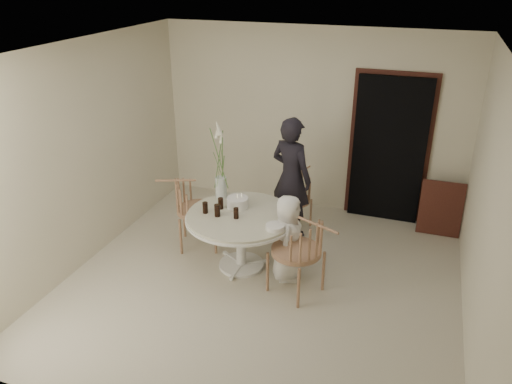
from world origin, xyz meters
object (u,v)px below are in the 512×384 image
(boy, at_px, (288,238))
(chair_right, at_px, (306,247))
(girl, at_px, (291,178))
(table, at_px, (241,223))
(flower_vase, at_px, (220,171))
(birthday_cake, at_px, (238,202))
(chair_left, at_px, (187,203))
(chair_far, at_px, (298,191))

(boy, bearing_deg, chair_right, -144.02)
(girl, bearing_deg, chair_right, 133.76)
(table, distance_m, flower_vase, 0.73)
(girl, relative_size, birthday_cake, 6.36)
(chair_right, distance_m, chair_left, 1.83)
(table, relative_size, chair_right, 1.35)
(table, height_order, birthday_cake, birthday_cake)
(birthday_cake, bearing_deg, flower_vase, 146.47)
(girl, distance_m, flower_vase, 1.02)
(chair_left, bearing_deg, flower_vase, -96.14)
(table, xyz_separation_m, birthday_cake, (-0.11, 0.17, 0.18))
(chair_left, bearing_deg, chair_far, -70.54)
(chair_right, xyz_separation_m, boy, (-0.29, 0.28, -0.10))
(chair_left, bearing_deg, table, -127.89)
(chair_right, distance_m, girl, 1.47)
(chair_left, bearing_deg, boy, -122.53)
(girl, bearing_deg, chair_left, 54.56)
(chair_left, relative_size, girl, 0.58)
(boy, bearing_deg, chair_far, 0.26)
(flower_vase, bearing_deg, chair_right, -28.02)
(birthday_cake, distance_m, flower_vase, 0.47)
(chair_right, height_order, birthday_cake, chair_right)
(flower_vase, bearing_deg, girl, 41.45)
(table, relative_size, chair_left, 1.37)
(chair_left, bearing_deg, girl, -77.78)
(chair_far, relative_size, flower_vase, 0.80)
(chair_far, distance_m, chair_left, 1.59)
(chair_right, relative_size, girl, 0.59)
(table, distance_m, birthday_cake, 0.27)
(chair_left, xyz_separation_m, girl, (1.17, 0.77, 0.21))
(table, bearing_deg, birthday_cake, 122.08)
(chair_right, height_order, girl, girl)
(chair_left, bearing_deg, birthday_cake, -117.65)
(chair_far, height_order, chair_right, chair_right)
(flower_vase, bearing_deg, birthday_cake, -33.53)
(flower_vase, bearing_deg, boy, -22.01)
(boy, relative_size, birthday_cake, 4.07)
(chair_far, relative_size, birthday_cake, 3.10)
(chair_far, xyz_separation_m, chair_right, (0.53, -1.61, 0.11))
(chair_left, distance_m, girl, 1.42)
(boy, xyz_separation_m, birthday_cake, (-0.71, 0.21, 0.26))
(chair_left, height_order, boy, boy)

